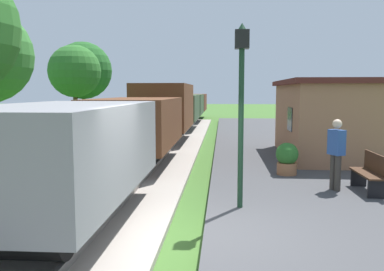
{
  "coord_description": "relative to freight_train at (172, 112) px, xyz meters",
  "views": [
    {
      "loc": [
        0.5,
        -6.6,
        2.61
      ],
      "look_at": [
        -0.53,
        7.31,
        1.11
      ],
      "focal_mm": 38.34,
      "sensor_mm": 36.0,
      "label": 1
    }
  ],
  "objects": [
    {
      "name": "potted_planter",
      "position": [
        4.75,
        -11.84,
        -0.73
      ],
      "size": [
        0.64,
        0.64,
        0.92
      ],
      "color": "#9E6642",
      "rests_on": "platform_slab"
    },
    {
      "name": "rail_near",
      "position": [
        0.72,
        -16.94,
        -1.26
      ],
      "size": [
        0.07,
        60.0,
        0.14
      ],
      "primitive_type": "cube",
      "color": "slate",
      "rests_on": "track_ballast"
    },
    {
      "name": "bench_near_hut",
      "position": [
        6.39,
        -13.77,
        -0.73
      ],
      "size": [
        0.42,
        1.5,
        0.91
      ],
      "color": "#422819",
      "rests_on": "platform_slab"
    },
    {
      "name": "rail_far",
      "position": [
        -0.72,
        -16.94,
        -1.26
      ],
      "size": [
        0.07,
        60.0,
        0.14
      ],
      "primitive_type": "cube",
      "color": "slate",
      "rests_on": "track_ballast"
    },
    {
      "name": "track_ballast",
      "position": [
        -0.0,
        -16.94,
        -1.39
      ],
      "size": [
        3.8,
        60.0,
        0.12
      ],
      "primitive_type": "cube",
      "color": "#9E9389",
      "rests_on": "ground"
    },
    {
      "name": "station_hut",
      "position": [
        6.8,
        -8.35,
        0.2
      ],
      "size": [
        3.5,
        5.8,
        2.78
      ],
      "color": "#9E6B4C",
      "rests_on": "platform_slab"
    },
    {
      "name": "freight_train",
      "position": [
        0.0,
        0.0,
        0.0
      ],
      "size": [
        2.5,
        39.2,
        2.72
      ],
      "color": "gray",
      "rests_on": "rail_near"
    },
    {
      "name": "lamp_post_near",
      "position": [
        3.27,
        -15.3,
        1.35
      ],
      "size": [
        0.28,
        0.28,
        3.7
      ],
      "color": "#193823",
      "rests_on": "platform_slab"
    },
    {
      "name": "ground_plane",
      "position": [
        2.4,
        -16.94,
        -1.45
      ],
      "size": [
        160.0,
        160.0,
        0.0
      ],
      "primitive_type": "plane",
      "color": "#3D6628"
    },
    {
      "name": "person_waiting",
      "position": [
        5.61,
        -13.65,
        -0.27
      ],
      "size": [
        0.38,
        0.45,
        1.71
      ],
      "rotation": [
        0.0,
        0.0,
        3.58
      ],
      "color": "#38332D",
      "rests_on": "platform_slab"
    },
    {
      "name": "tree_field_left",
      "position": [
        -6.17,
        1.24,
        2.38
      ],
      "size": [
        3.21,
        3.21,
        5.46
      ],
      "color": "#4C3823",
      "rests_on": "ground"
    },
    {
      "name": "tree_field_distant",
      "position": [
        -7.61,
        6.96,
        2.73
      ],
      "size": [
        4.3,
        4.3,
        6.34
      ],
      "color": "#4C3823",
      "rests_on": "ground"
    }
  ]
}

